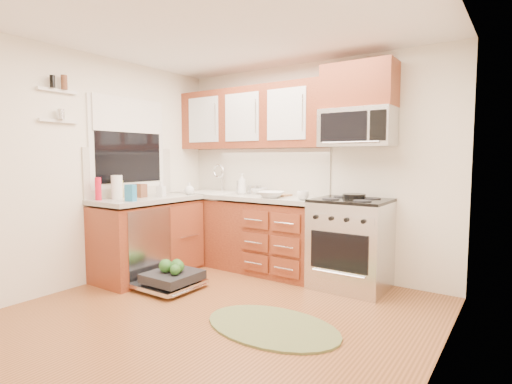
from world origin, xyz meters
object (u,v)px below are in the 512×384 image
Objects in this scene: upper_cabinets at (250,118)px; cup at (303,195)px; microwave at (357,128)px; bowl_a at (271,195)px; range at (351,244)px; sink at (211,202)px; skillet at (354,196)px; cutting_board at (279,195)px; dishwasher at (170,280)px; rug at (272,327)px; paper_towel_roll at (117,187)px; bowl_b at (259,191)px; stock_pot at (254,190)px.

upper_cabinets reaches higher than cup.
microwave is 2.62× the size of bowl_a.
range is 1.96m from sink.
skillet is at bearing -1.70° from upper_cabinets.
skillet is 0.87× the size of cutting_board.
dishwasher is 1.41m from rug.
upper_cabinets is at bearing 178.30° from skillet.
paper_towel_roll is 0.91× the size of bowl_a.
bowl_a is (1.03, -0.14, 0.16)m from sink.
skillet is (-0.01, -0.02, -0.73)m from microwave.
skillet is 0.93m from bowl_a.
dishwasher is at bearing -100.74° from bowl_b.
range is (1.41, -0.15, -1.40)m from upper_cabinets.
cup is at bearing -148.74° from skillet.
upper_cabinets is 1.42m from microwave.
rug is 1.89m from cutting_board.
paper_towel_roll is (-2.23, -1.34, 0.08)m from skillet.
range is 0.72m from cup.
upper_cabinets is 2.70× the size of microwave.
range is at bearing -7.49° from bowl_b.
sink is at bearing 172.04° from bowl_a.
bowl_a is (1.34, 1.08, -0.10)m from paper_towel_roll.
range is 1.39m from bowl_b.
rug is (-0.15, -1.33, -0.46)m from range.
upper_cabinets is at bearing 58.74° from paper_towel_roll.
paper_towel_roll is at bearing 177.32° from rug.
sink is at bearing 109.20° from dishwasher.
paper_towel_roll is 2.06× the size of cup.
dishwasher is 2.93× the size of bowl_b.
cutting_board is (0.97, 0.12, 0.14)m from sink.
microwave is at bearing 32.01° from cup.
rug is (-0.15, -1.45, -1.69)m from microwave.
upper_cabinets is 7.75× the size of paper_towel_roll.
bowl_b is (-1.28, 0.07, -0.01)m from skillet.
rug is 1.69m from bowl_a.
cutting_board is 0.27m from bowl_a.
rug is at bearing -95.74° from microwave.
range is at bearing 28.84° from paper_towel_roll.
cup is (-0.33, 1.15, 0.97)m from rug.
range reaches higher than sink.
upper_cabinets is 1.66m from skillet.
skillet reaches higher than cutting_board.
sink is at bearing 143.43° from rug.
microwave reaches higher than dishwasher.
bowl_a is at bearing 122.68° from rug.
range is 5.38× the size of stock_pot.
bowl_b is (-0.34, 0.06, 0.03)m from cutting_board.
stock_pot reaches higher than bowl_b.
upper_cabinets is 1.81m from paper_towel_roll.
bowl_b is at bearing 55.95° from paper_towel_roll.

